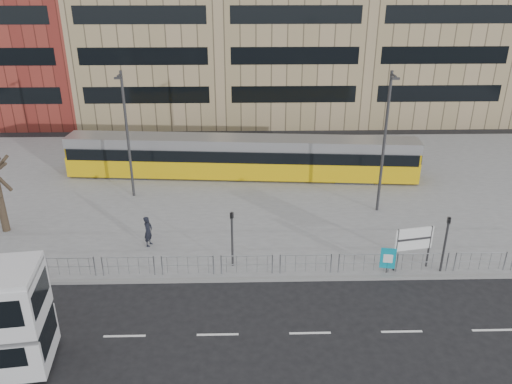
{
  "coord_description": "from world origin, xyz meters",
  "views": [
    {
      "loc": [
        -0.76,
        -21.19,
        14.33
      ],
      "look_at": [
        -0.1,
        6.0,
        2.29
      ],
      "focal_mm": 35.0,
      "sensor_mm": 36.0,
      "label": 1
    }
  ],
  "objects_px": {
    "traffic_light_east": "(446,237)",
    "tram": "(241,157)",
    "station_sign": "(414,241)",
    "lamp_post_east": "(385,139)",
    "ad_panel": "(388,259)",
    "pedestrian": "(148,231)",
    "traffic_light_west": "(232,232)",
    "lamp_post_west": "(127,131)"
  },
  "relations": [
    {
      "from": "tram",
      "to": "traffic_light_west",
      "type": "distance_m",
      "value": 12.55
    },
    {
      "from": "lamp_post_west",
      "to": "station_sign",
      "type": "bearing_deg",
      "value": -30.5
    },
    {
      "from": "traffic_light_east",
      "to": "tram",
      "type": "bearing_deg",
      "value": 132.96
    },
    {
      "from": "pedestrian",
      "to": "lamp_post_east",
      "type": "bearing_deg",
      "value": -56.92
    },
    {
      "from": "tram",
      "to": "pedestrian",
      "type": "height_order",
      "value": "tram"
    },
    {
      "from": "pedestrian",
      "to": "traffic_light_west",
      "type": "bearing_deg",
      "value": -98.74
    },
    {
      "from": "ad_panel",
      "to": "lamp_post_east",
      "type": "xyz_separation_m",
      "value": [
        1.34,
        7.31,
        4.02
      ]
    },
    {
      "from": "station_sign",
      "to": "lamp_post_west",
      "type": "distance_m",
      "value": 19.1
    },
    {
      "from": "traffic_light_west",
      "to": "traffic_light_east",
      "type": "bearing_deg",
      "value": 18.53
    },
    {
      "from": "station_sign",
      "to": "ad_panel",
      "type": "bearing_deg",
      "value": -174.18
    },
    {
      "from": "tram",
      "to": "traffic_light_west",
      "type": "relative_size",
      "value": 8.39
    },
    {
      "from": "pedestrian",
      "to": "lamp_post_west",
      "type": "height_order",
      "value": "lamp_post_west"
    },
    {
      "from": "ad_panel",
      "to": "lamp_post_east",
      "type": "relative_size",
      "value": 0.16
    },
    {
      "from": "station_sign",
      "to": "pedestrian",
      "type": "xyz_separation_m",
      "value": [
        -14.01,
        2.74,
        -0.75
      ]
    },
    {
      "from": "ad_panel",
      "to": "lamp_post_east",
      "type": "distance_m",
      "value": 8.45
    },
    {
      "from": "ad_panel",
      "to": "lamp_post_west",
      "type": "relative_size",
      "value": 0.17
    },
    {
      "from": "station_sign",
      "to": "lamp_post_east",
      "type": "distance_m",
      "value": 7.62
    },
    {
      "from": "tram",
      "to": "traffic_light_west",
      "type": "bearing_deg",
      "value": -87.33
    },
    {
      "from": "traffic_light_east",
      "to": "lamp_post_west",
      "type": "bearing_deg",
      "value": 156.1
    },
    {
      "from": "station_sign",
      "to": "lamp_post_east",
      "type": "xyz_separation_m",
      "value": [
        -0.01,
        6.91,
        3.22
      ]
    },
    {
      "from": "pedestrian",
      "to": "ad_panel",
      "type": "bearing_deg",
      "value": -87.42
    },
    {
      "from": "tram",
      "to": "lamp_post_west",
      "type": "bearing_deg",
      "value": -150.42
    },
    {
      "from": "traffic_light_west",
      "to": "traffic_light_east",
      "type": "xyz_separation_m",
      "value": [
        10.75,
        -0.8,
        0.0
      ]
    },
    {
      "from": "traffic_light_east",
      "to": "pedestrian",
      "type": "bearing_deg",
      "value": 174.09
    },
    {
      "from": "ad_panel",
      "to": "pedestrian",
      "type": "height_order",
      "value": "pedestrian"
    },
    {
      "from": "tram",
      "to": "traffic_light_west",
      "type": "height_order",
      "value": "traffic_light_west"
    },
    {
      "from": "lamp_post_east",
      "to": "ad_panel",
      "type": "bearing_deg",
      "value": -100.42
    },
    {
      "from": "tram",
      "to": "station_sign",
      "type": "height_order",
      "value": "tram"
    },
    {
      "from": "tram",
      "to": "lamp_post_west",
      "type": "relative_size",
      "value": 3.05
    },
    {
      "from": "tram",
      "to": "traffic_light_east",
      "type": "relative_size",
      "value": 8.39
    },
    {
      "from": "traffic_light_west",
      "to": "lamp_post_west",
      "type": "xyz_separation_m",
      "value": [
        -7.0,
        9.08,
        2.67
      ]
    },
    {
      "from": "ad_panel",
      "to": "traffic_light_east",
      "type": "relative_size",
      "value": 0.46
    },
    {
      "from": "traffic_light_west",
      "to": "lamp_post_east",
      "type": "relative_size",
      "value": 0.35
    },
    {
      "from": "station_sign",
      "to": "lamp_post_east",
      "type": "relative_size",
      "value": 0.26
    },
    {
      "from": "tram",
      "to": "lamp_post_east",
      "type": "xyz_separation_m",
      "value": [
        8.83,
        -6.12,
        3.32
      ]
    },
    {
      "from": "station_sign",
      "to": "traffic_light_east",
      "type": "distance_m",
      "value": 1.56
    },
    {
      "from": "station_sign",
      "to": "lamp_post_west",
      "type": "bearing_deg",
      "value": 138.75
    },
    {
      "from": "traffic_light_west",
      "to": "lamp_post_west",
      "type": "relative_size",
      "value": 0.36
    },
    {
      "from": "traffic_light_east",
      "to": "lamp_post_east",
      "type": "distance_m",
      "value": 7.91
    },
    {
      "from": "pedestrian",
      "to": "lamp_post_east",
      "type": "relative_size",
      "value": 0.2
    },
    {
      "from": "traffic_light_east",
      "to": "lamp_post_east",
      "type": "height_order",
      "value": "lamp_post_east"
    },
    {
      "from": "ad_panel",
      "to": "traffic_light_west",
      "type": "xyz_separation_m",
      "value": [
        -7.91,
        0.9,
        1.14
      ]
    }
  ]
}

